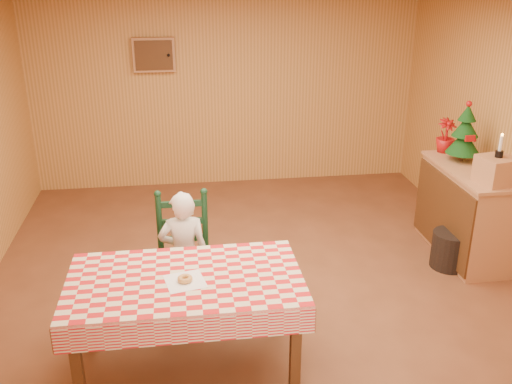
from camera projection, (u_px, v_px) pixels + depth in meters
ground at (259, 298)px, 5.15m from camera, size 6.00×6.00×0.00m
cabin_walls at (250, 85)px, 4.96m from camera, size 5.10×6.05×2.65m
dining_table at (185, 288)px, 4.00m from camera, size 1.66×0.96×0.77m
ladder_chair at (184, 258)px, 4.79m from camera, size 0.44×0.40×1.08m
seated_child at (184, 255)px, 4.72m from camera, size 0.41×0.27×1.12m
napkin at (185, 281)px, 3.92m from camera, size 0.31×0.31×0.00m
donut at (185, 279)px, 3.92m from camera, size 0.13×0.13×0.04m
shelf_unit at (466, 212)px, 5.78m from camera, size 0.54×1.24×0.93m
crate at (496, 170)px, 5.19m from camera, size 0.35×0.35×0.25m
christmas_tree at (465, 134)px, 5.73m from camera, size 0.34×0.34×0.62m
flower_arrangement at (446, 136)px, 6.04m from camera, size 0.23×0.23×0.36m
candle_set at (500, 150)px, 5.12m from camera, size 0.07×0.07×0.22m
storage_bin at (450, 250)px, 5.62m from camera, size 0.46×0.46×0.37m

